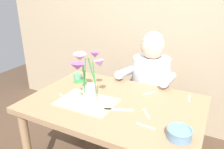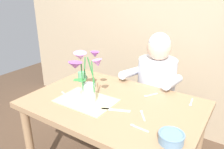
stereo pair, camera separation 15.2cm
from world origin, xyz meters
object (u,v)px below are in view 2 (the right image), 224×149
Objects in this scene: ceramic_bowl at (171,137)px; dinner_knife at (116,110)px; coffee_cup at (82,77)px; flower_vase at (86,78)px; seated_person at (155,94)px.

ceramic_bowl is 0.42m from dinner_knife.
coffee_cup reaches higher than dinner_knife.
flower_vase is at bearing -44.18° from coffee_cup.
seated_person reaches higher than flower_vase.
ceramic_bowl is 1.46× the size of coffee_cup.
coffee_cup is (-0.49, -0.45, 0.22)m from seated_person.
flower_vase is 0.66m from ceramic_bowl.
dinner_knife is at bearing 3.44° from flower_vase.
flower_vase is 3.71× the size of coffee_cup.
seated_person is at bearing 68.21° from dinner_knife.
dinner_knife is 2.04× the size of coffee_cup.
seated_person is at bearing 73.16° from flower_vase.
seated_person is at bearing 42.48° from coffee_cup.
coffee_cup is (-0.27, 0.27, -0.14)m from flower_vase.
ceramic_bowl is at bearing -61.90° from seated_person.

